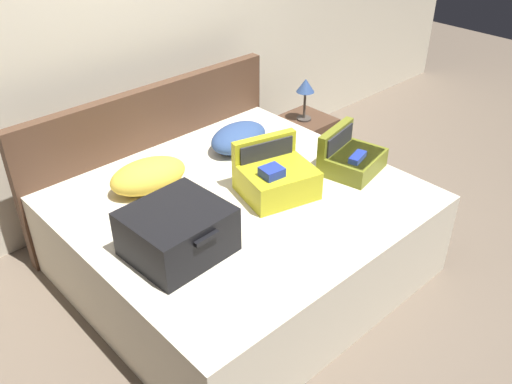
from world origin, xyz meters
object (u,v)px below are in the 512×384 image
table_lamp (305,89)px  hard_case_large (177,231)px  pillow_center_head (239,138)px  nightstand (303,144)px  pillow_near_headboard (148,176)px  hard_case_medium (276,177)px  bed (241,235)px  hard_case_small (351,158)px

table_lamp → hard_case_large: bearing=-156.1°
pillow_center_head → nightstand: size_ratio=1.00×
pillow_near_headboard → hard_case_large: bearing=-110.6°
hard_case_medium → pillow_near_headboard: (-0.53, 0.56, -0.02)m
table_lamp → pillow_center_head: bearing=-168.6°
bed → hard_case_small: (0.73, -0.24, 0.37)m
bed → nightstand: bearing=27.2°
pillow_near_headboard → table_lamp: bearing=6.8°
pillow_near_headboard → pillow_center_head: pillow_near_headboard is taller
hard_case_small → pillow_near_headboard: size_ratio=0.90×
hard_case_medium → pillow_near_headboard: size_ratio=1.03×
hard_case_large → pillow_near_headboard: (0.23, 0.62, -0.04)m
hard_case_small → table_lamp: hard_case_small is taller
table_lamp → pillow_near_headboard: bearing=-173.2°
pillow_center_head → table_lamp: size_ratio=1.32×
hard_case_large → nightstand: bearing=20.9°
hard_case_medium → table_lamp: hard_case_medium is taller
bed → pillow_center_head: 0.72m
hard_case_large → hard_case_small: size_ratio=1.17×
bed → pillow_center_head: pillow_center_head is taller
nightstand → table_lamp: (0.00, 0.00, 0.49)m
nightstand → hard_case_large: bearing=-156.1°
pillow_center_head → hard_case_medium: bearing=-110.2°
pillow_near_headboard → nightstand: pillow_near_headboard is taller
hard_case_large → nightstand: size_ratio=1.11×
pillow_near_headboard → bed: bearing=-52.7°
hard_case_medium → pillow_center_head: 0.62m
hard_case_small → table_lamp: 1.03m
bed → hard_case_large: 0.73m
hard_case_medium → nightstand: 1.38m
bed → pillow_near_headboard: (-0.35, 0.45, 0.38)m
hard_case_medium → pillow_near_headboard: 0.77m
nightstand → table_lamp: bearing=0.0°
pillow_center_head → table_lamp: table_lamp is taller
hard_case_large → table_lamp: (1.83, 0.81, 0.02)m
hard_case_large → nightstand: 2.06m
hard_case_large → hard_case_small: bearing=-6.2°
nightstand → table_lamp: size_ratio=1.32×
hard_case_large → pillow_near_headboard: 0.66m
bed → nightstand: size_ratio=4.27×
pillow_center_head → nightstand: (0.85, 0.17, -0.42)m
hard_case_small → hard_case_medium: bearing=154.8°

